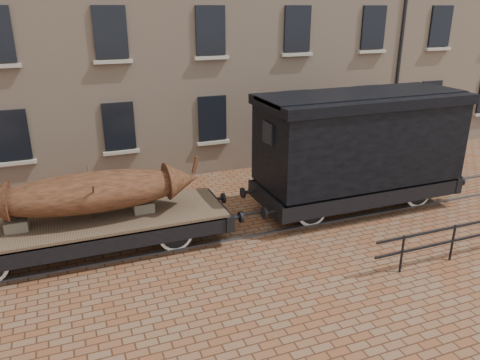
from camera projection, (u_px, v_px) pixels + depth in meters
name	position (u px, v px, depth m)	size (l,w,h in m)	color
ground	(234.00, 228.00, 13.95)	(90.00, 90.00, 0.00)	brown
rail_track	(234.00, 227.00, 13.94)	(30.00, 1.52, 0.06)	#59595E
flatcar_wagon	(84.00, 227.00, 12.25)	(8.34, 2.26, 1.26)	brown
iron_boat	(92.00, 192.00, 12.03)	(5.72, 1.66, 1.40)	brown
goods_van	(360.00, 138.00, 14.57)	(7.27, 2.65, 3.76)	black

